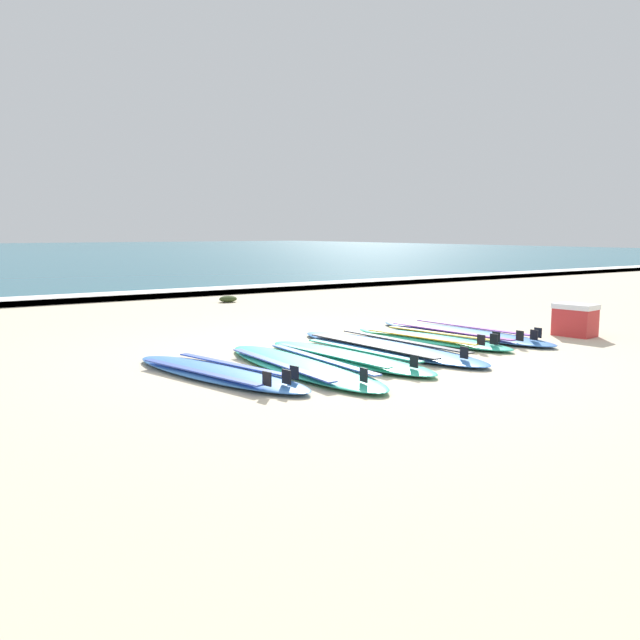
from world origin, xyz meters
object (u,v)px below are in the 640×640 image
Objects in this scene: cooler_box at (575,320)px; surfboard_0 at (218,373)px; surfboard_1 at (301,366)px; surfboard_5 at (462,332)px; surfboard_4 at (430,338)px; surfboard_2 at (346,357)px; surfboard_3 at (387,347)px.

surfboard_0 is at bearing 175.92° from cooler_box.
cooler_box is at bearing -2.74° from surfboard_1.
cooler_box is (4.43, -0.32, 0.16)m from surfboard_0.
cooler_box is at bearing -34.99° from surfboard_5.
surfboard_4 is at bearing -169.24° from surfboard_5.
cooler_box reaches higher than surfboard_1.
surfboard_4 is (1.99, 0.46, 0.00)m from surfboard_1.
cooler_box reaches higher than surfboard_2.
surfboard_0 is 4.39× the size of cooler_box.
surfboard_0 is at bearing -172.50° from surfboard_5.
surfboard_3 is at bearing 168.58° from cooler_box.
cooler_box reaches higher than surfboard_4.
surfboard_1 is (0.74, -0.14, -0.00)m from surfboard_0.
surfboard_5 is (3.34, 0.44, -0.00)m from surfboard_0.
surfboard_1 is 1.06× the size of surfboard_2.
surfboard_5 is 1.33m from cooler_box.
surfboard_1 is 2.67m from surfboard_5.
surfboard_2 and surfboard_5 have the same top height.
cooler_box is at bearing -11.42° from surfboard_3.
surfboard_3 is 1.24× the size of surfboard_4.
surfboard_4 is 1.82m from cooler_box.
surfboard_0 is 0.75m from surfboard_1.
surfboard_1 is at bearing -10.70° from surfboard_0.
surfboard_2 is 0.69m from surfboard_3.
surfboard_5 is (1.36, 0.26, 0.00)m from surfboard_3.
surfboard_0 is at bearing 169.30° from surfboard_1.
surfboard_5 is at bearing 10.96° from surfboard_3.
surfboard_3 is 0.76m from surfboard_4.
surfboard_2 and surfboard_4 have the same top height.
surfboard_3 is 2.49m from cooler_box.
surfboard_5 is at bearing 12.54° from surfboard_1.
surfboard_1 is 0.91× the size of surfboard_3.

